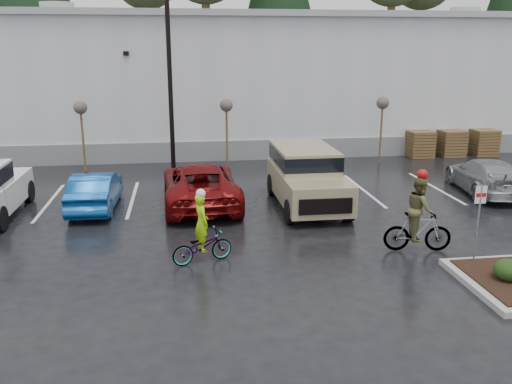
{
  "coord_description": "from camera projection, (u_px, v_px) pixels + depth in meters",
  "views": [
    {
      "loc": [
        -3.61,
        -11.98,
        5.6
      ],
      "look_at": [
        -1.43,
        3.61,
        1.3
      ],
      "focal_mm": 38.0,
      "sensor_mm": 36.0,
      "label": 1
    }
  ],
  "objects": [
    {
      "name": "ground",
      "position": [
        333.0,
        278.0,
        13.41
      ],
      "size": [
        120.0,
        120.0,
        0.0
      ],
      "primitive_type": "plane",
      "color": "black",
      "rests_on": "ground"
    },
    {
      "name": "warehouse",
      "position": [
        238.0,
        77.0,
        33.46
      ],
      "size": [
        60.5,
        15.5,
        7.2
      ],
      "color": "silver",
      "rests_on": "ground"
    },
    {
      "name": "wooded_ridge",
      "position": [
        214.0,
        71.0,
        55.61
      ],
      "size": [
        80.0,
        25.0,
        6.0
      ],
      "primitive_type": "cube",
      "color": "#253918",
      "rests_on": "ground"
    },
    {
      "name": "lamppost",
      "position": [
        168.0,
        42.0,
        22.84
      ],
      "size": [
        0.5,
        1.0,
        9.22
      ],
      "color": "black",
      "rests_on": "ground"
    },
    {
      "name": "sapling_west",
      "position": [
        81.0,
        111.0,
        24.04
      ],
      "size": [
        0.6,
        0.6,
        3.2
      ],
      "color": "brown",
      "rests_on": "ground"
    },
    {
      "name": "sapling_mid",
      "position": [
        226.0,
        109.0,
        24.91
      ],
      "size": [
        0.6,
        0.6,
        3.2
      ],
      "color": "brown",
      "rests_on": "ground"
    },
    {
      "name": "sapling_east",
      "position": [
        383.0,
        107.0,
        25.91
      ],
      "size": [
        0.6,
        0.6,
        3.2
      ],
      "color": "brown",
      "rests_on": "ground"
    },
    {
      "name": "pallet_stack_a",
      "position": [
        420.0,
        144.0,
        27.74
      ],
      "size": [
        1.2,
        1.2,
        1.35
      ],
      "primitive_type": "cube",
      "color": "brown",
      "rests_on": "ground"
    },
    {
      "name": "pallet_stack_b",
      "position": [
        451.0,
        143.0,
        27.97
      ],
      "size": [
        1.2,
        1.2,
        1.35
      ],
      "primitive_type": "cube",
      "color": "brown",
      "rests_on": "ground"
    },
    {
      "name": "pallet_stack_c",
      "position": [
        483.0,
        142.0,
        28.21
      ],
      "size": [
        1.2,
        1.2,
        1.35
      ],
      "primitive_type": "cube",
      "color": "brown",
      "rests_on": "ground"
    },
    {
      "name": "shrub_a",
      "position": [
        509.0,
        270.0,
        12.88
      ],
      "size": [
        0.7,
        0.7,
        0.52
      ],
      "primitive_type": "ellipsoid",
      "color": "black",
      "rests_on": "curb_island"
    },
    {
      "name": "fire_lane_sign",
      "position": [
        479.0,
        216.0,
        13.73
      ],
      "size": [
        0.3,
        0.05,
        2.2
      ],
      "color": "gray",
      "rests_on": "ground"
    },
    {
      "name": "car_blue",
      "position": [
        96.0,
        191.0,
        18.93
      ],
      "size": [
        1.49,
        4.05,
        1.33
      ],
      "primitive_type": "imported",
      "rotation": [
        0.0,
        0.0,
        3.12
      ],
      "color": "navy",
      "rests_on": "ground"
    },
    {
      "name": "car_red",
      "position": [
        200.0,
        184.0,
        19.37
      ],
      "size": [
        2.72,
        5.61,
        1.54
      ],
      "primitive_type": "imported",
      "rotation": [
        0.0,
        0.0,
        3.17
      ],
      "color": "#6A090A",
      "rests_on": "ground"
    },
    {
      "name": "suv_tan",
      "position": [
        307.0,
        178.0,
        19.11
      ],
      "size": [
        2.2,
        5.1,
        2.06
      ],
      "primitive_type": null,
      "color": "#988B67",
      "rests_on": "ground"
    },
    {
      "name": "car_far_silver",
      "position": [
        485.0,
        176.0,
        21.02
      ],
      "size": [
        2.5,
        4.84,
        1.34
      ],
      "primitive_type": "imported",
      "rotation": [
        0.0,
        0.0,
        3.0
      ],
      "color": "#979A9D",
      "rests_on": "ground"
    },
    {
      "name": "cyclist_hivis",
      "position": [
        202.0,
        240.0,
        14.25
      ],
      "size": [
        1.76,
        1.1,
        2.02
      ],
      "rotation": [
        0.0,
        0.0,
        1.91
      ],
      "color": "#3F3F44",
      "rests_on": "ground"
    },
    {
      "name": "cyclist_olive",
      "position": [
        418.0,
        222.0,
        14.99
      ],
      "size": [
        1.87,
        0.93,
        2.35
      ],
      "rotation": [
        0.0,
        0.0,
        1.41
      ],
      "color": "#3F3F44",
      "rests_on": "ground"
    }
  ]
}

